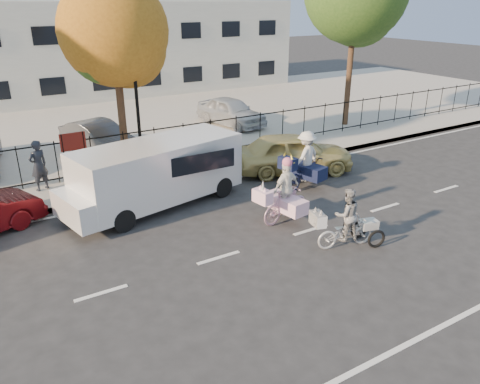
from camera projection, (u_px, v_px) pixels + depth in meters
ground at (219, 258)px, 11.90m from camera, size 120.00×120.00×0.00m
road_markings at (219, 258)px, 11.90m from camera, size 60.00×9.52×0.01m
curb at (147, 191)px, 15.87m from camera, size 60.00×0.10×0.15m
sidewalk at (137, 181)px, 16.70m from camera, size 60.00×2.20×0.15m
parking_lot at (77, 127)px, 23.73m from camera, size 60.00×15.60×0.15m
iron_fence at (124, 151)px, 17.25m from camera, size 58.00×0.06×1.50m
building at (34, 50)px, 30.52m from camera, size 34.00×10.00×6.00m
lamppost at (136, 91)px, 16.33m from camera, size 0.36×0.36×4.33m
street_sign at (74, 148)px, 15.85m from camera, size 0.85×0.06×1.80m
zebra_trike at (346, 225)px, 12.23m from camera, size 1.92×1.07×1.64m
unicorn_bike at (285, 198)px, 13.61m from camera, size 1.99×1.41×1.97m
bull_bike at (305, 165)px, 16.09m from camera, size 2.21×1.55×2.00m
white_van at (156, 172)px, 14.54m from camera, size 6.07×2.97×2.04m
gold_sedan at (293, 153)px, 17.51m from camera, size 4.80×3.25×1.52m
pedestrian at (38, 166)px, 15.44m from camera, size 0.74×0.63×1.72m
lot_car_c at (99, 138)px, 19.19m from camera, size 2.55×4.27×1.33m
lot_car_d at (231, 111)px, 23.58m from camera, size 2.38×4.33×1.39m
tree_mid at (118, 37)px, 16.32m from camera, size 3.81×3.81×6.98m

